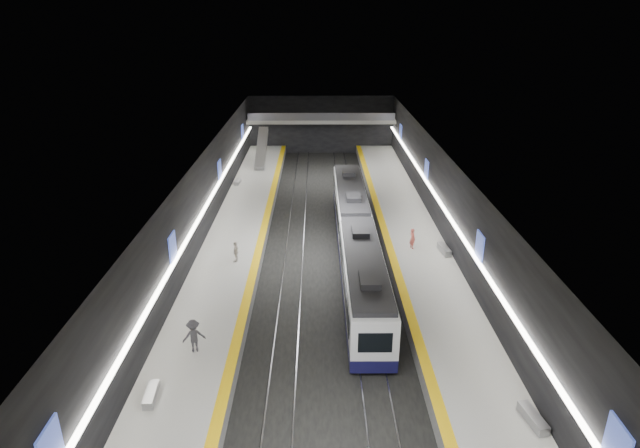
{
  "coord_description": "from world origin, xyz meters",
  "views": [
    {
      "loc": [
        -0.6,
        -39.43,
        18.88
      ],
      "look_at": [
        -0.35,
        2.19,
        2.2
      ],
      "focal_mm": 30.0,
      "sensor_mm": 36.0,
      "label": 1
    }
  ],
  "objects_px": {
    "passenger_right_a": "(412,239)",
    "passenger_left_b": "(194,336)",
    "train": "(356,236)",
    "bench_right_far": "(444,249)",
    "bench_left_far": "(238,182)",
    "passenger_left_a": "(236,252)",
    "bench_right_near": "(533,418)",
    "escalator": "(262,148)",
    "bench_left_near": "(151,395)"
  },
  "relations": [
    {
      "from": "escalator",
      "to": "bench_left_near",
      "type": "bearing_deg",
      "value": -91.73
    },
    {
      "from": "bench_left_far",
      "to": "bench_right_far",
      "type": "bearing_deg",
      "value": -39.93
    },
    {
      "from": "bench_right_far",
      "to": "escalator",
      "type": "bearing_deg",
      "value": 115.84
    },
    {
      "from": "train",
      "to": "bench_right_near",
      "type": "distance_m",
      "value": 20.72
    },
    {
      "from": "escalator",
      "to": "bench_right_near",
      "type": "relative_size",
      "value": 4.08
    },
    {
      "from": "bench_right_far",
      "to": "passenger_left_b",
      "type": "height_order",
      "value": "passenger_left_b"
    },
    {
      "from": "bench_right_near",
      "to": "passenger_left_b",
      "type": "distance_m",
      "value": 17.9
    },
    {
      "from": "passenger_left_b",
      "to": "train",
      "type": "bearing_deg",
      "value": -144.55
    },
    {
      "from": "bench_left_far",
      "to": "passenger_left_a",
      "type": "height_order",
      "value": "passenger_left_a"
    },
    {
      "from": "escalator",
      "to": "bench_left_near",
      "type": "distance_m",
      "value": 44.08
    },
    {
      "from": "train",
      "to": "passenger_left_a",
      "type": "height_order",
      "value": "train"
    },
    {
      "from": "train",
      "to": "bench_right_far",
      "type": "distance_m",
      "value": 7.09
    },
    {
      "from": "bench_left_near",
      "to": "train",
      "type": "bearing_deg",
      "value": 52.93
    },
    {
      "from": "bench_right_near",
      "to": "passenger_left_a",
      "type": "height_order",
      "value": "passenger_left_a"
    },
    {
      "from": "bench_left_near",
      "to": "passenger_right_a",
      "type": "height_order",
      "value": "passenger_right_a"
    },
    {
      "from": "train",
      "to": "passenger_left_b",
      "type": "distance_m",
      "value": 17.01
    },
    {
      "from": "train",
      "to": "bench_left_far",
      "type": "distance_m",
      "value": 21.28
    },
    {
      "from": "passenger_left_b",
      "to": "passenger_right_a",
      "type": "bearing_deg",
      "value": -154.82
    },
    {
      "from": "bench_right_near",
      "to": "escalator",
      "type": "bearing_deg",
      "value": 99.66
    },
    {
      "from": "escalator",
      "to": "bench_right_far",
      "type": "bearing_deg",
      "value": -57.71
    },
    {
      "from": "escalator",
      "to": "bench_left_near",
      "type": "xyz_separation_m",
      "value": [
        -1.33,
        -44.03,
        -1.68
      ]
    },
    {
      "from": "passenger_right_a",
      "to": "passenger_left_b",
      "type": "relative_size",
      "value": 0.86
    },
    {
      "from": "passenger_right_a",
      "to": "passenger_left_b",
      "type": "xyz_separation_m",
      "value": [
        -14.56,
        -13.93,
        0.14
      ]
    },
    {
      "from": "bench_left_far",
      "to": "passenger_right_a",
      "type": "height_order",
      "value": "passenger_right_a"
    },
    {
      "from": "bench_right_near",
      "to": "bench_right_far",
      "type": "bearing_deg",
      "value": 79.18
    },
    {
      "from": "bench_left_far",
      "to": "escalator",
      "type": "bearing_deg",
      "value": 81.61
    },
    {
      "from": "passenger_left_b",
      "to": "passenger_left_a",
      "type": "bearing_deg",
      "value": -112.08
    },
    {
      "from": "train",
      "to": "passenger_left_b",
      "type": "bearing_deg",
      "value": -126.0
    },
    {
      "from": "train",
      "to": "passenger_right_a",
      "type": "relative_size",
      "value": 17.79
    },
    {
      "from": "escalator",
      "to": "passenger_right_a",
      "type": "relative_size",
      "value": 4.74
    },
    {
      "from": "escalator",
      "to": "passenger_left_b",
      "type": "distance_m",
      "value": 40.07
    },
    {
      "from": "train",
      "to": "escalator",
      "type": "bearing_deg",
      "value": 110.82
    },
    {
      "from": "bench_left_far",
      "to": "bench_right_near",
      "type": "distance_m",
      "value": 41.62
    },
    {
      "from": "bench_left_far",
      "to": "passenger_left_b",
      "type": "distance_m",
      "value": 31.44
    },
    {
      "from": "bench_left_near",
      "to": "passenger_left_b",
      "type": "distance_m",
      "value": 4.26
    },
    {
      "from": "passenger_right_a",
      "to": "passenger_left_a",
      "type": "height_order",
      "value": "passenger_right_a"
    },
    {
      "from": "train",
      "to": "passenger_left_a",
      "type": "relative_size",
      "value": 18.37
    },
    {
      "from": "passenger_right_a",
      "to": "passenger_left_b",
      "type": "height_order",
      "value": "passenger_left_b"
    },
    {
      "from": "passenger_right_a",
      "to": "bench_left_near",
      "type": "bearing_deg",
      "value": 116.68
    },
    {
      "from": "bench_right_near",
      "to": "passenger_left_a",
      "type": "bearing_deg",
      "value": 122.54
    },
    {
      "from": "bench_right_far",
      "to": "passenger_right_a",
      "type": "distance_m",
      "value": 2.63
    },
    {
      "from": "passenger_left_b",
      "to": "escalator",
      "type": "bearing_deg",
      "value": -108.55
    },
    {
      "from": "bench_right_far",
      "to": "passenger_left_b",
      "type": "bearing_deg",
      "value": -148.71
    },
    {
      "from": "train",
      "to": "bench_right_near",
      "type": "xyz_separation_m",
      "value": [
        6.94,
        -19.5,
        -0.96
      ]
    },
    {
      "from": "escalator",
      "to": "passenger_right_a",
      "type": "xyz_separation_m",
      "value": [
        14.56,
        -26.13,
        -1.06
      ]
    },
    {
      "from": "bench_left_far",
      "to": "passenger_left_b",
      "type": "xyz_separation_m",
      "value": [
        1.91,
        -31.38,
        0.78
      ]
    },
    {
      "from": "passenger_right_a",
      "to": "bench_left_far",
      "type": "bearing_deg",
      "value": 21.62
    },
    {
      "from": "train",
      "to": "bench_left_far",
      "type": "xyz_separation_m",
      "value": [
        -11.91,
        17.61,
        -0.99
      ]
    },
    {
      "from": "bench_right_near",
      "to": "passenger_right_a",
      "type": "height_order",
      "value": "passenger_right_a"
    },
    {
      "from": "escalator",
      "to": "bench_left_far",
      "type": "xyz_separation_m",
      "value": [
        -1.91,
        -8.68,
        -1.69
      ]
    }
  ]
}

